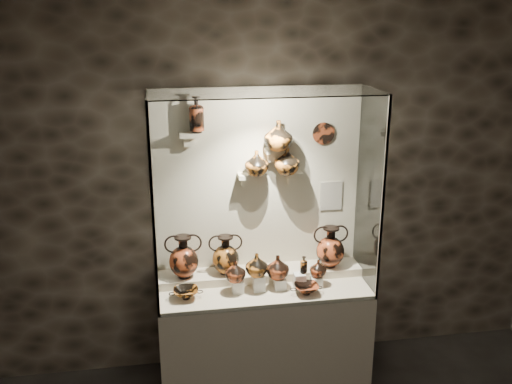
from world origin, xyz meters
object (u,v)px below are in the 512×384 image
at_px(amphora_mid, 226,255).
at_px(lekythos_tall, 196,113).
at_px(amphora_right, 330,247).
at_px(lekythos_small, 304,264).
at_px(jug_b, 257,265).
at_px(ovoid_vase_a, 257,163).
at_px(jug_c, 278,267).
at_px(kylix_right, 306,288).
at_px(ovoid_vase_b, 278,135).
at_px(kylix_left, 186,293).
at_px(jug_e, 318,268).
at_px(jug_a, 235,271).
at_px(amphora_left, 184,257).
at_px(ovoid_vase_c, 287,161).

xyz_separation_m(amphora_mid, lekythos_tall, (-0.20, 0.07, 1.16)).
relative_size(amphora_right, lekythos_small, 2.23).
bearing_deg(lekythos_tall, jug_b, -51.04).
bearing_deg(amphora_right, ovoid_vase_a, -173.85).
height_order(jug_c, lekythos_tall, lekythos_tall).
distance_m(amphora_mid, ovoid_vase_a, 0.80).
xyz_separation_m(kylix_right, ovoid_vase_b, (-0.17, 0.35, 1.16)).
distance_m(amphora_mid, ovoid_vase_b, 1.06).
xyz_separation_m(kylix_left, lekythos_tall, (0.15, 0.32, 1.34)).
distance_m(jug_c, jug_e, 0.33).
relative_size(amphora_mid, kylix_left, 1.32).
distance_m(amphora_right, jug_e, 0.26).
bearing_deg(amphora_right, jug_a, -155.70).
xyz_separation_m(amphora_right, lekythos_tall, (-1.08, 0.08, 1.14)).
distance_m(jug_b, jug_c, 0.18).
relative_size(amphora_left, kylix_left, 1.42).
distance_m(kylix_left, lekythos_tall, 1.39).
bearing_deg(jug_b, amphora_left, 144.12).
relative_size(lekythos_small, ovoid_vase_c, 0.75).
distance_m(jug_e, ovoid_vase_a, 0.98).
distance_m(jug_a, kylix_right, 0.58).
distance_m(amphora_right, kylix_left, 1.26).
relative_size(jug_b, kylix_left, 0.75).
relative_size(amphora_right, jug_c, 1.84).
bearing_deg(lekythos_tall, lekythos_small, -36.24).
relative_size(amphora_left, ovoid_vase_c, 1.69).
distance_m(jug_b, lekythos_tall, 1.27).
xyz_separation_m(amphora_left, lekythos_small, (0.94, -0.19, -0.05)).
height_order(jug_b, kylix_left, jug_b).
relative_size(kylix_left, kylix_right, 1.02).
bearing_deg(amphora_right, amphora_left, -169.47).
bearing_deg(jug_e, kylix_left, -173.32).
xyz_separation_m(jug_a, kylix_left, (-0.39, -0.03, -0.14)).
height_order(lekythos_tall, ovoid_vase_b, lekythos_tall).
xyz_separation_m(jug_e, ovoid_vase_b, (-0.30, 0.22, 1.05)).
height_order(amphora_mid, jug_b, amphora_mid).
height_order(lekythos_small, lekythos_tall, lekythos_tall).
bearing_deg(lekythos_tall, amphora_right, -21.91).
height_order(jug_b, ovoid_vase_c, ovoid_vase_c).
distance_m(amphora_left, jug_b, 0.60).
relative_size(amphora_right, jug_a, 2.05).
relative_size(jug_c, lekythos_tall, 0.62).
bearing_deg(lekythos_tall, jug_a, -66.89).
xyz_separation_m(jug_c, lekythos_small, (0.21, -0.00, 0.01)).
height_order(amphora_left, jug_c, amphora_left).
xyz_separation_m(jug_b, ovoid_vase_a, (0.04, 0.24, 0.76)).
relative_size(amphora_mid, lekythos_tall, 1.07).
bearing_deg(amphora_mid, jug_e, -26.66).
relative_size(amphora_right, ovoid_vase_a, 1.79).
height_order(amphora_right, ovoid_vase_c, ovoid_vase_c).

